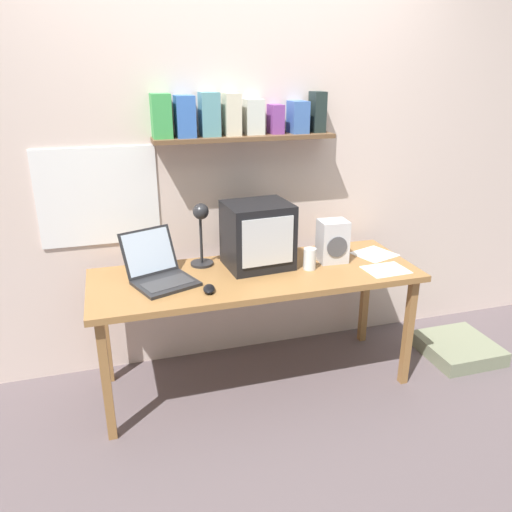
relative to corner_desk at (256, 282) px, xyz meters
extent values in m
plane|color=#5F5256|center=(0.00, 0.00, -0.66)|extent=(12.00, 12.00, 0.00)
cube|color=beige|center=(0.00, 0.44, 0.64)|extent=(5.60, 0.06, 2.60)
cube|color=white|center=(-0.81, 0.41, 0.46)|extent=(0.67, 0.01, 0.56)
cube|color=brown|center=(0.03, 0.32, 0.77)|extent=(1.06, 0.18, 0.02)
cube|color=green|center=(-0.44, 0.35, 0.90)|extent=(0.10, 0.14, 0.23)
cube|color=#3564B9|center=(-0.31, 0.34, 0.89)|extent=(0.10, 0.15, 0.22)
cube|color=#57939B|center=(-0.17, 0.35, 0.90)|extent=(0.10, 0.13, 0.24)
cube|color=beige|center=(-0.04, 0.35, 0.90)|extent=(0.09, 0.13, 0.23)
cube|color=silver|center=(0.09, 0.36, 0.88)|extent=(0.11, 0.11, 0.20)
cube|color=#7C3D8D|center=(0.23, 0.36, 0.86)|extent=(0.07, 0.12, 0.16)
cube|color=#3E65AD|center=(0.36, 0.35, 0.87)|extent=(0.10, 0.14, 0.18)
cube|color=#202D2B|center=(0.49, 0.36, 0.90)|extent=(0.07, 0.12, 0.23)
cube|color=olive|center=(0.00, 0.00, 0.04)|extent=(1.84, 0.66, 0.03)
cube|color=olive|center=(-0.86, -0.27, -0.32)|extent=(0.04, 0.05, 0.69)
cube|color=olive|center=(0.86, -0.27, -0.32)|extent=(0.04, 0.05, 0.69)
cube|color=olive|center=(-0.86, 0.27, -0.32)|extent=(0.04, 0.05, 0.69)
cube|color=olive|center=(0.86, 0.27, -0.32)|extent=(0.04, 0.05, 0.69)
cube|color=black|center=(0.04, 0.10, 0.25)|extent=(0.39, 0.34, 0.37)
cube|color=silver|center=(0.05, -0.06, 0.26)|extent=(0.30, 0.03, 0.27)
cube|color=#232326|center=(-0.51, -0.03, 0.07)|extent=(0.37, 0.35, 0.02)
cube|color=#38383A|center=(-0.50, -0.05, 0.08)|extent=(0.29, 0.22, 0.00)
cube|color=#232326|center=(-0.57, 0.14, 0.20)|extent=(0.32, 0.21, 0.24)
cube|color=silver|center=(-0.57, 0.14, 0.20)|extent=(0.29, 0.19, 0.22)
cylinder|color=#232326|center=(-0.27, 0.21, 0.07)|extent=(0.13, 0.13, 0.01)
cylinder|color=#232326|center=(-0.27, 0.21, 0.24)|extent=(0.02, 0.02, 0.32)
sphere|color=#232326|center=(-0.27, 0.15, 0.40)|extent=(0.09, 0.09, 0.09)
cylinder|color=white|center=(0.31, -0.03, 0.12)|extent=(0.07, 0.07, 0.12)
cylinder|color=#4CC656|center=(0.31, -0.03, 0.10)|extent=(0.06, 0.06, 0.09)
cube|color=silver|center=(0.49, 0.05, 0.18)|extent=(0.17, 0.15, 0.25)
cylinder|color=#4C4C51|center=(0.48, -0.02, 0.17)|extent=(0.12, 0.01, 0.12)
ellipsoid|color=black|center=(-0.31, -0.18, 0.08)|extent=(0.08, 0.12, 0.03)
cube|color=white|center=(0.72, -0.18, 0.06)|extent=(0.25, 0.20, 0.00)
cube|color=white|center=(0.79, 0.07, 0.06)|extent=(0.28, 0.28, 0.00)
cube|color=gray|center=(1.38, -0.10, -0.61)|extent=(0.45, 0.45, 0.10)
camera|label=1|loc=(-0.74, -2.49, 1.14)|focal=35.00mm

